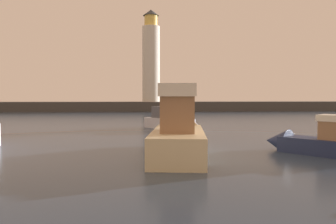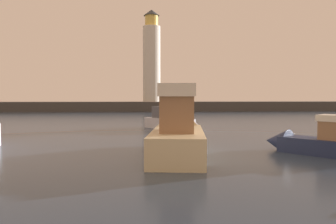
# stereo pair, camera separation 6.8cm
# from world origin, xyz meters

# --- Properties ---
(ground_plane) EXTENTS (220.00, 220.00, 0.00)m
(ground_plane) POSITION_xyz_m (0.00, 33.48, 0.00)
(ground_plane) COLOR #2D3D51
(breakwater) EXTENTS (89.96, 5.18, 2.00)m
(breakwater) POSITION_xyz_m (0.00, 66.96, 1.00)
(breakwater) COLOR #423F3D
(breakwater) RESTS_ON ground_plane
(lighthouse) EXTENTS (3.66, 3.66, 19.24)m
(lighthouse) POSITION_xyz_m (-1.15, 66.96, 11.11)
(lighthouse) COLOR silver
(lighthouse) RESTS_ON breakwater
(motorboat_1) EXTENTS (5.52, 6.22, 2.44)m
(motorboat_1) POSITION_xyz_m (-0.16, 28.66, 0.75)
(motorboat_1) COLOR silver
(motorboat_1) RESTS_ON ground_plane
(motorboat_2) EXTENTS (4.97, 5.57, 2.50)m
(motorboat_2) POSITION_xyz_m (6.36, 14.59, 0.70)
(motorboat_2) COLOR #1E284C
(motorboat_2) RESTS_ON ground_plane
(motorboat_3) EXTENTS (3.73, 9.03, 4.30)m
(motorboat_3) POSITION_xyz_m (-1.15, 15.29, 1.11)
(motorboat_3) COLOR beige
(motorboat_3) RESTS_ON ground_plane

